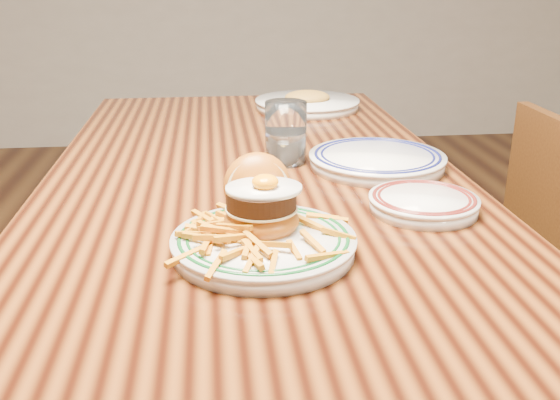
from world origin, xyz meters
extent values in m
cube|color=black|center=(0.00, 0.00, 0.72)|extent=(0.85, 1.60, 0.05)
cylinder|color=black|center=(-0.36, 0.74, 0.35)|extent=(0.07, 0.07, 0.70)
cylinder|color=black|center=(0.36, 0.74, 0.35)|extent=(0.07, 0.07, 0.70)
cube|color=#3F240D|center=(0.67, -0.01, 0.63)|extent=(0.04, 0.39, 0.42)
cylinder|color=#3F240D|center=(0.68, 0.16, 0.19)|extent=(0.04, 0.04, 0.38)
cylinder|color=silver|center=(-0.02, -0.41, 0.76)|extent=(0.27, 0.27, 0.02)
cylinder|color=silver|center=(-0.02, -0.41, 0.77)|extent=(0.27, 0.27, 0.01)
torus|color=#0C471B|center=(-0.02, -0.41, 0.78)|extent=(0.25, 0.25, 0.01)
torus|color=#0C471B|center=(-0.02, -0.41, 0.78)|extent=(0.23, 0.23, 0.01)
ellipsoid|color=#945013|center=(-0.02, -0.37, 0.79)|extent=(0.11, 0.11, 0.05)
cylinder|color=#D1BA82|center=(-0.02, -0.37, 0.81)|extent=(0.11, 0.11, 0.00)
cylinder|color=black|center=(-0.02, -0.37, 0.82)|extent=(0.11, 0.11, 0.03)
ellipsoid|color=silver|center=(-0.01, -0.37, 0.84)|extent=(0.11, 0.10, 0.01)
ellipsoid|color=orange|center=(-0.01, -0.38, 0.85)|extent=(0.04, 0.04, 0.02)
ellipsoid|color=#945013|center=(-0.02, -0.31, 0.82)|extent=(0.11, 0.09, 0.12)
cylinder|color=#D1BA82|center=(-0.02, -0.33, 0.82)|extent=(0.10, 0.04, 0.10)
cylinder|color=silver|center=(0.27, -0.27, 0.76)|extent=(0.19, 0.19, 0.02)
cylinder|color=silver|center=(0.27, -0.27, 0.77)|extent=(0.19, 0.19, 0.01)
torus|color=#571814|center=(0.27, -0.27, 0.78)|extent=(0.18, 0.18, 0.01)
torus|color=#571814|center=(0.27, -0.27, 0.78)|extent=(0.16, 0.16, 0.01)
cube|color=silver|center=(0.30, -0.26, 0.77)|extent=(0.11, 0.08, 0.00)
cylinder|color=silver|center=(0.26, -0.01, 0.76)|extent=(0.28, 0.28, 0.02)
cylinder|color=silver|center=(0.26, -0.01, 0.77)|extent=(0.29, 0.29, 0.01)
torus|color=#0E134A|center=(0.26, -0.01, 0.78)|extent=(0.27, 0.27, 0.01)
torus|color=#0E134A|center=(0.26, -0.01, 0.78)|extent=(0.24, 0.24, 0.01)
cylinder|color=white|center=(0.07, 0.04, 0.82)|extent=(0.09, 0.09, 0.13)
cylinder|color=silver|center=(0.07, 0.04, 0.79)|extent=(0.08, 0.08, 0.06)
cylinder|color=silver|center=(0.20, 0.57, 0.76)|extent=(0.30, 0.30, 0.02)
cylinder|color=silver|center=(0.20, 0.57, 0.78)|extent=(0.31, 0.31, 0.01)
ellipsoid|color=#AA8830|center=(0.20, 0.57, 0.79)|extent=(0.13, 0.11, 0.04)
camera|label=1|loc=(-0.08, -1.24, 1.15)|focal=40.00mm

